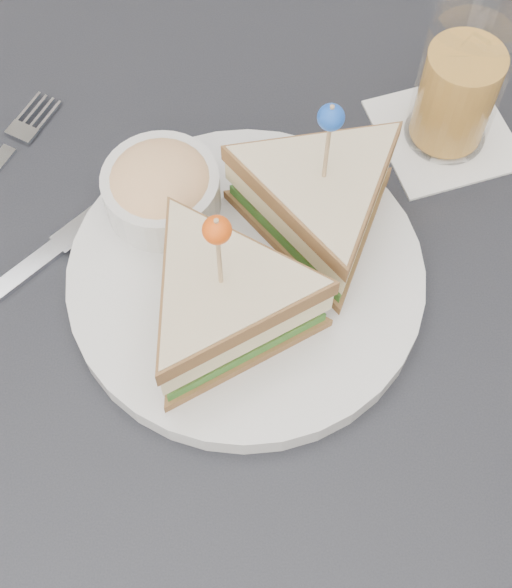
# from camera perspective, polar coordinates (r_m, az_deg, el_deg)

# --- Properties ---
(ground_plane) EXTENTS (3.50, 3.50, 0.00)m
(ground_plane) POSITION_cam_1_polar(r_m,az_deg,el_deg) (1.34, -0.45, -16.67)
(ground_plane) COLOR #3F3833
(table) EXTENTS (0.80, 0.80, 0.75)m
(table) POSITION_cam_1_polar(r_m,az_deg,el_deg) (0.69, -0.83, -5.66)
(table) COLOR black
(table) RESTS_ON ground
(plate_meal) EXTENTS (0.31, 0.29, 0.16)m
(plate_meal) POSITION_cam_1_polar(r_m,az_deg,el_deg) (0.60, -0.05, 3.01)
(plate_meal) COLOR silver
(plate_meal) RESTS_ON table
(cutlery_knife) EXTENTS (0.16, 0.16, 0.01)m
(cutlery_knife) POSITION_cam_1_polar(r_m,az_deg,el_deg) (0.67, -13.03, 3.73)
(cutlery_knife) COLOR silver
(cutlery_knife) RESTS_ON table
(drink_set) EXTENTS (0.14, 0.14, 0.14)m
(drink_set) POSITION_cam_1_polar(r_m,az_deg,el_deg) (0.69, 14.00, 13.97)
(drink_set) COLOR white
(drink_set) RESTS_ON table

